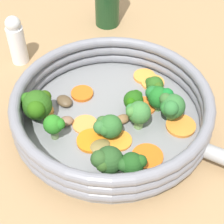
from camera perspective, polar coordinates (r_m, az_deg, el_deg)
ground_plane at (r=0.62m, az=0.00°, el=-1.82°), size 4.00×4.00×0.00m
skillet at (r=0.61m, az=0.00°, el=-1.41°), size 0.30×0.30×0.01m
skillet_rim_wall at (r=0.59m, az=0.00°, el=0.79°), size 0.32×0.32×0.05m
skillet_rivet_left at (r=0.55m, az=11.18°, el=-7.94°), size 0.01×0.01×0.01m
skillet_rivet_right at (r=0.60m, az=13.45°, el=-3.23°), size 0.01×0.01×0.01m
carrot_slice_0 at (r=0.60m, az=-4.11°, el=-1.90°), size 0.04×0.04×0.00m
carrot_slice_1 at (r=0.63m, az=-10.14°, el=0.11°), size 0.04×0.04×0.00m
carrot_slice_2 at (r=0.67m, az=6.23°, el=4.47°), size 0.05×0.05×0.01m
carrot_slice_3 at (r=0.57m, az=-3.15°, el=-4.39°), size 0.06×0.06×0.01m
carrot_slice_4 at (r=0.68m, az=4.95°, el=5.43°), size 0.05×0.05×0.01m
carrot_slice_5 at (r=0.63m, az=4.90°, el=0.94°), size 0.06×0.06×0.00m
carrot_slice_6 at (r=0.57m, az=1.07°, el=-4.36°), size 0.06×0.06×0.00m
carrot_slice_7 at (r=0.56m, az=5.41°, el=-6.80°), size 0.05×0.05×0.01m
carrot_slice_8 at (r=0.65m, az=-4.57°, el=2.82°), size 0.05×0.05×0.01m
carrot_slice_9 at (r=0.60m, az=10.44°, el=-2.07°), size 0.06×0.06×0.01m
broccoli_floret_0 at (r=0.59m, az=9.04°, el=0.82°), size 0.04×0.05×0.05m
broccoli_floret_1 at (r=0.57m, az=-8.77°, el=-1.97°), size 0.03×0.03×0.04m
broccoli_floret_2 at (r=0.60m, az=3.34°, el=1.86°), size 0.03×0.04×0.04m
broccoli_floret_3 at (r=0.56m, az=-0.60°, el=-2.25°), size 0.04×0.04×0.04m
broccoli_floret_4 at (r=0.61m, az=7.12°, el=2.41°), size 0.05×0.04×0.04m
broccoli_floret_5 at (r=0.57m, az=3.92°, el=-0.24°), size 0.04×0.04×0.05m
broccoli_floret_6 at (r=0.51m, az=3.05°, el=-7.97°), size 0.04×0.03×0.05m
broccoli_floret_7 at (r=0.52m, az=-0.82°, el=-7.44°), size 0.04×0.04×0.05m
broccoli_floret_8 at (r=0.60m, az=-11.41°, el=1.10°), size 0.05×0.06×0.05m
broccoli_floret_9 at (r=0.64m, az=6.51°, el=4.04°), size 0.03×0.03×0.04m
mushroom_piece_0 at (r=0.60m, az=-7.01°, el=-1.39°), size 0.03×0.03×0.01m
mushroom_piece_1 at (r=0.60m, az=1.60°, el=-1.10°), size 0.03×0.03×0.01m
mushroom_piece_2 at (r=0.57m, az=-1.86°, el=-5.18°), size 0.04×0.04×0.01m
mushroom_piece_3 at (r=0.63m, az=-7.40°, el=1.49°), size 0.04×0.03×0.01m
salt_shaker at (r=0.73m, az=-14.37°, el=10.57°), size 0.03×0.03×0.10m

